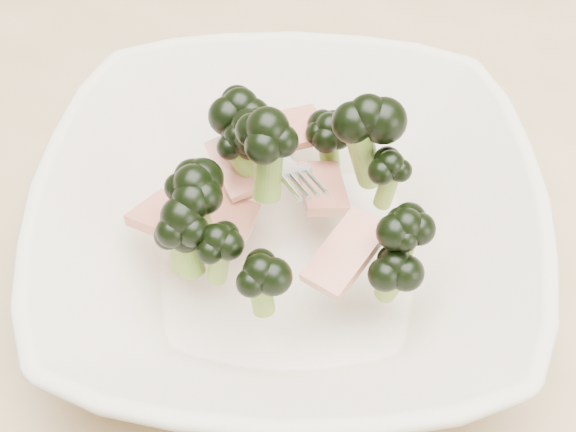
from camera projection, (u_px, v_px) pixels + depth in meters
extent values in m
cube|color=tan|center=(376.00, 242.00, 0.55)|extent=(1.20, 0.80, 0.04)
cylinder|color=tan|center=(87.00, 111.00, 1.19)|extent=(0.06, 0.06, 0.71)
imported|color=beige|center=(288.00, 230.00, 0.49)|extent=(0.39, 0.39, 0.07)
cylinder|color=olive|center=(364.00, 156.00, 0.49)|extent=(0.02, 0.03, 0.06)
ellipsoid|color=black|center=(368.00, 115.00, 0.46)|extent=(0.04, 0.04, 0.03)
cylinder|color=olive|center=(242.00, 141.00, 0.51)|extent=(0.02, 0.03, 0.05)
ellipsoid|color=black|center=(240.00, 106.00, 0.48)|extent=(0.04, 0.04, 0.03)
cylinder|color=olive|center=(219.00, 262.00, 0.45)|extent=(0.02, 0.01, 0.03)
ellipsoid|color=black|center=(217.00, 239.00, 0.43)|extent=(0.03, 0.03, 0.02)
cylinder|color=olive|center=(181.00, 250.00, 0.46)|extent=(0.02, 0.01, 0.04)
ellipsoid|color=black|center=(177.00, 225.00, 0.45)|extent=(0.03, 0.03, 0.02)
cylinder|color=olive|center=(261.00, 292.00, 0.44)|extent=(0.02, 0.02, 0.03)
ellipsoid|color=black|center=(260.00, 271.00, 0.43)|extent=(0.03, 0.03, 0.03)
cylinder|color=olive|center=(186.00, 245.00, 0.45)|extent=(0.02, 0.02, 0.04)
ellipsoid|color=black|center=(182.00, 217.00, 0.43)|extent=(0.04, 0.04, 0.03)
cylinder|color=olive|center=(328.00, 148.00, 0.53)|extent=(0.02, 0.02, 0.03)
ellipsoid|color=black|center=(330.00, 127.00, 0.51)|extent=(0.03, 0.03, 0.03)
cylinder|color=olive|center=(387.00, 187.00, 0.49)|extent=(0.02, 0.01, 0.03)
ellipsoid|color=black|center=(391.00, 164.00, 0.47)|extent=(0.03, 0.03, 0.02)
cylinder|color=olive|center=(241.00, 160.00, 0.49)|extent=(0.02, 0.02, 0.03)
ellipsoid|color=black|center=(239.00, 141.00, 0.47)|extent=(0.03, 0.03, 0.02)
cylinder|color=olive|center=(392.00, 283.00, 0.46)|extent=(0.02, 0.01, 0.03)
ellipsoid|color=black|center=(395.00, 264.00, 0.44)|extent=(0.03, 0.03, 0.03)
cylinder|color=olive|center=(268.00, 165.00, 0.45)|extent=(0.02, 0.03, 0.05)
ellipsoid|color=black|center=(268.00, 129.00, 0.43)|extent=(0.04, 0.04, 0.03)
cylinder|color=olive|center=(198.00, 217.00, 0.46)|extent=(0.02, 0.02, 0.05)
ellipsoid|color=black|center=(193.00, 184.00, 0.44)|extent=(0.04, 0.04, 0.03)
cylinder|color=olive|center=(401.00, 254.00, 0.46)|extent=(0.01, 0.02, 0.04)
ellipsoid|color=black|center=(407.00, 225.00, 0.44)|extent=(0.03, 0.03, 0.03)
cylinder|color=olive|center=(249.00, 154.00, 0.49)|extent=(0.02, 0.02, 0.04)
ellipsoid|color=black|center=(248.00, 126.00, 0.47)|extent=(0.03, 0.03, 0.03)
cube|color=maroon|center=(346.00, 253.00, 0.45)|extent=(0.04, 0.06, 0.02)
cube|color=maroon|center=(164.00, 214.00, 0.47)|extent=(0.04, 0.04, 0.02)
cube|color=maroon|center=(238.00, 164.00, 0.50)|extent=(0.05, 0.05, 0.02)
cube|color=maroon|center=(212.00, 214.00, 0.49)|extent=(0.06, 0.04, 0.01)
cube|color=maroon|center=(292.00, 129.00, 0.52)|extent=(0.05, 0.05, 0.02)
cube|color=maroon|center=(215.00, 194.00, 0.50)|extent=(0.06, 0.06, 0.02)
cube|color=maroon|center=(323.00, 188.00, 0.50)|extent=(0.05, 0.05, 0.02)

